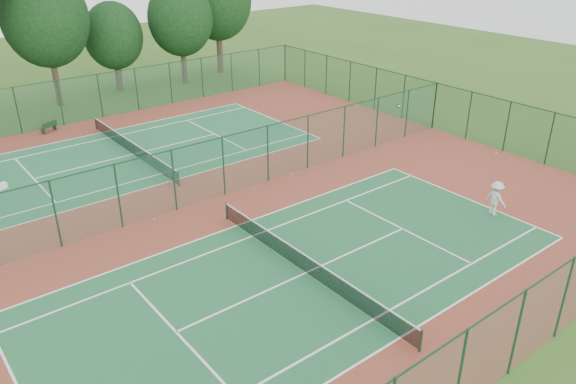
# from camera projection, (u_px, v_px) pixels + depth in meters

# --- Properties ---
(ground) EXTENTS (120.00, 120.00, 0.00)m
(ground) POSITION_uv_depth(u_px,v_px,m) (202.00, 202.00, 31.16)
(ground) COLOR #32581B
(ground) RESTS_ON ground
(red_pad) EXTENTS (40.00, 36.00, 0.01)m
(red_pad) POSITION_uv_depth(u_px,v_px,m) (202.00, 202.00, 31.16)
(red_pad) COLOR brown
(red_pad) RESTS_ON ground
(court_near) EXTENTS (23.77, 10.97, 0.01)m
(court_near) POSITION_uv_depth(u_px,v_px,m) (306.00, 273.00, 24.79)
(court_near) COLOR #1D5E33
(court_near) RESTS_ON red_pad
(court_far) EXTENTS (23.77, 10.97, 0.01)m
(court_far) POSITION_uv_depth(u_px,v_px,m) (133.00, 154.00, 37.52)
(court_far) COLOR #21683D
(court_far) RESTS_ON red_pad
(fence_north) EXTENTS (40.00, 0.09, 3.50)m
(fence_north) POSITION_uv_depth(u_px,v_px,m) (81.00, 99.00, 43.12)
(fence_north) COLOR #194D31
(fence_north) RESTS_ON ground
(fence_south) EXTENTS (40.00, 0.09, 3.50)m
(fence_south) POSITION_uv_depth(u_px,v_px,m) (490.00, 353.00, 17.68)
(fence_south) COLOR #1C552F
(fence_south) RESTS_ON ground
(fence_east) EXTENTS (0.09, 36.00, 3.50)m
(fence_east) POSITION_uv_depth(u_px,v_px,m) (434.00, 106.00, 41.59)
(fence_east) COLOR #17472F
(fence_east) RESTS_ON ground
(fence_divider) EXTENTS (40.00, 0.09, 3.50)m
(fence_divider) POSITION_uv_depth(u_px,v_px,m) (199.00, 173.00, 30.40)
(fence_divider) COLOR #194D31
(fence_divider) RESTS_ON ground
(tennis_net_near) EXTENTS (0.10, 12.90, 0.97)m
(tennis_net_near) POSITION_uv_depth(u_px,v_px,m) (306.00, 263.00, 24.56)
(tennis_net_near) COLOR #163D24
(tennis_net_near) RESTS_ON ground
(tennis_net_far) EXTENTS (0.10, 12.90, 0.97)m
(tennis_net_far) POSITION_uv_depth(u_px,v_px,m) (132.00, 147.00, 37.29)
(tennis_net_far) COLOR #153B21
(tennis_net_far) RESTS_ON ground
(player_near) EXTENTS (0.77, 1.26, 1.88)m
(player_near) POSITION_uv_depth(u_px,v_px,m) (496.00, 198.00, 29.39)
(player_near) COLOR silver
(player_near) RESTS_ON court_near
(bench) EXTENTS (1.36, 0.91, 0.82)m
(bench) POSITION_uv_depth(u_px,v_px,m) (49.00, 127.00, 41.35)
(bench) COLOR black
(bench) RESTS_ON red_pad
(stray_ball_a) EXTENTS (0.06, 0.06, 0.06)m
(stray_ball_a) POSITION_uv_depth(u_px,v_px,m) (256.00, 187.00, 32.82)
(stray_ball_a) COLOR #C3DE33
(stray_ball_a) RESTS_ON red_pad
(stray_ball_b) EXTENTS (0.07, 0.07, 0.07)m
(stray_ball_b) POSITION_uv_depth(u_px,v_px,m) (291.00, 174.00, 34.46)
(stray_ball_b) COLOR #EFF438
(stray_ball_b) RESTS_ON red_pad
(stray_ball_c) EXTENTS (0.07, 0.07, 0.07)m
(stray_ball_c) POSITION_uv_depth(u_px,v_px,m) (154.00, 219.00, 29.26)
(stray_ball_c) COLOR #CDF538
(stray_ball_c) RESTS_ON red_pad
(evergreen_row) EXTENTS (39.00, 5.00, 12.00)m
(evergreen_row) POSITION_uv_depth(u_px,v_px,m) (64.00, 102.00, 48.58)
(evergreen_row) COLOR black
(evergreen_row) RESTS_ON ground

